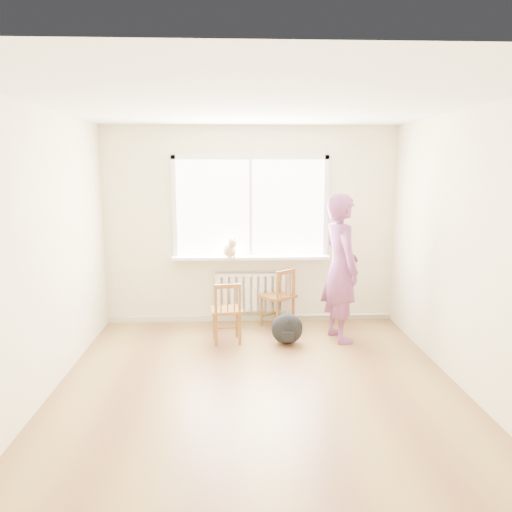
{
  "coord_description": "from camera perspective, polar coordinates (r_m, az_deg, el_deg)",
  "views": [
    {
      "loc": [
        -0.23,
        -4.57,
        2.14
      ],
      "look_at": [
        0.03,
        1.2,
        1.12
      ],
      "focal_mm": 35.0,
      "sensor_mm": 36.0,
      "label": 1
    }
  ],
  "objects": [
    {
      "name": "back_wall",
      "position": [
        6.87,
        -0.63,
        3.46
      ],
      "size": [
        4.0,
        0.01,
        2.7
      ],
      "primitive_type": "cube",
      "color": "beige",
      "rests_on": "ground"
    },
    {
      "name": "chair_right",
      "position": [
        6.74,
        2.73,
        -4.81
      ],
      "size": [
        0.55,
        0.55,
        0.81
      ],
      "rotation": [
        0.0,
        0.0,
        3.84
      ],
      "color": "brown",
      "rests_on": "floor"
    },
    {
      "name": "backpack",
      "position": [
        6.19,
        3.56,
        -8.3
      ],
      "size": [
        0.39,
        0.3,
        0.38
      ],
      "primitive_type": "ellipsoid",
      "rotation": [
        0.0,
        0.0,
        -0.03
      ],
      "color": "black",
      "rests_on": "floor"
    },
    {
      "name": "floor",
      "position": [
        5.06,
        0.28,
        -14.99
      ],
      "size": [
        4.5,
        4.5,
        0.0
      ],
      "primitive_type": "plane",
      "color": "olive",
      "rests_on": "ground"
    },
    {
      "name": "window",
      "position": [
        6.82,
        -0.63,
        6.04
      ],
      "size": [
        2.12,
        0.05,
        1.42
      ],
      "color": "white",
      "rests_on": "back_wall"
    },
    {
      "name": "windowsill",
      "position": [
        6.83,
        -0.59,
        -0.15
      ],
      "size": [
        2.15,
        0.22,
        0.04
      ],
      "primitive_type": "cube",
      "color": "white",
      "rests_on": "back_wall"
    },
    {
      "name": "ceiling",
      "position": [
        4.61,
        0.31,
        17.02
      ],
      "size": [
        4.5,
        4.5,
        0.0
      ],
      "primitive_type": "plane",
      "rotation": [
        3.14,
        0.0,
        0.0
      ],
      "color": "white",
      "rests_on": "back_wall"
    },
    {
      "name": "chair_left",
      "position": [
        6.17,
        -3.34,
        -6.45
      ],
      "size": [
        0.42,
        0.41,
        0.77
      ],
      "rotation": [
        0.0,
        0.0,
        3.26
      ],
      "color": "brown",
      "rests_on": "floor"
    },
    {
      "name": "baseboard",
      "position": [
        7.13,
        -0.61,
        -7.07
      ],
      "size": [
        4.0,
        0.03,
        0.08
      ],
      "primitive_type": "cube",
      "color": "beige",
      "rests_on": "ground"
    },
    {
      "name": "person",
      "position": [
        6.26,
        9.65,
        -1.36
      ],
      "size": [
        0.58,
        0.75,
        1.83
      ],
      "primitive_type": "imported",
      "rotation": [
        0.0,
        0.0,
        1.8
      ],
      "color": "#C64274",
      "rests_on": "floor"
    },
    {
      "name": "cat",
      "position": [
        6.71,
        -2.99,
        0.87
      ],
      "size": [
        0.27,
        0.43,
        0.3
      ],
      "rotation": [
        0.0,
        0.0,
        0.29
      ],
      "color": "beige",
      "rests_on": "windowsill"
    },
    {
      "name": "radiator",
      "position": [
        6.95,
        -0.59,
        -4.11
      ],
      "size": [
        1.0,
        0.12,
        0.55
      ],
      "color": "white",
      "rests_on": "back_wall"
    },
    {
      "name": "heating_pipe",
      "position": [
        7.22,
        9.43,
        -6.65
      ],
      "size": [
        1.4,
        0.04,
        0.04
      ],
      "primitive_type": "cylinder",
      "rotation": [
        0.0,
        1.57,
        0.0
      ],
      "color": "silver",
      "rests_on": "back_wall"
    }
  ]
}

